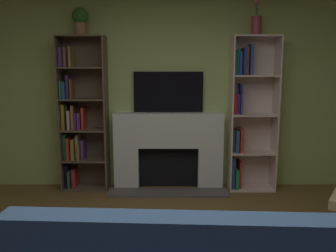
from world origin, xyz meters
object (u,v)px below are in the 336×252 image
Objects in this scene: bookshelf_right at (246,115)px; bookshelf_left at (79,117)px; potted_plant at (80,20)px; vase_with_flowers at (256,24)px; fireplace at (168,149)px; tv at (168,92)px.

bookshelf_left is at bearing 179.99° from bookshelf_right.
bookshelf_right is at bearing -0.01° from bookshelf_left.
bookshelf_left is at bearing 156.10° from potted_plant.
bookshelf_left is 1.24m from potted_plant.
bookshelf_right is 5.86× the size of potted_plant.
vase_with_flowers is at bearing -0.82° from bookshelf_left.
bookshelf_left is 4.59× the size of vase_with_flowers.
tv is (0.00, 0.09, 0.75)m from fireplace.
tv is 1.07m from bookshelf_right.
bookshelf_left and bookshelf_right have the same top height.
potted_plant is at bearing -23.90° from bookshelf_left.
tv is at bearing 4.34° from bookshelf_left.
tv is 0.46× the size of bookshelf_left.
potted_plant reaches higher than tv.
potted_plant reaches higher than bookshelf_left.
vase_with_flowers is (2.27, -0.03, 1.18)m from bookshelf_left.
bookshelf_left is 2.20m from bookshelf_right.
fireplace is 1.99m from potted_plant.
bookshelf_right is at bearing 0.83° from potted_plant.
tv is 1.43m from potted_plant.
potted_plant is at bearing 179.97° from vase_with_flowers.
vase_with_flowers is at bearing -0.03° from potted_plant.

